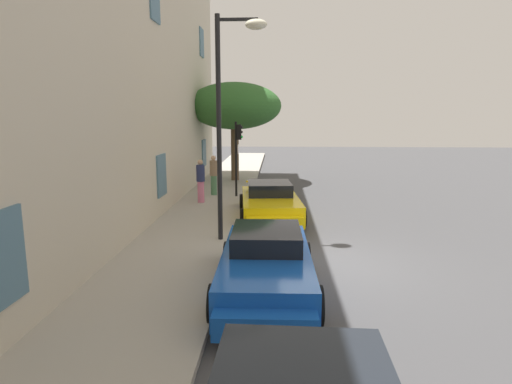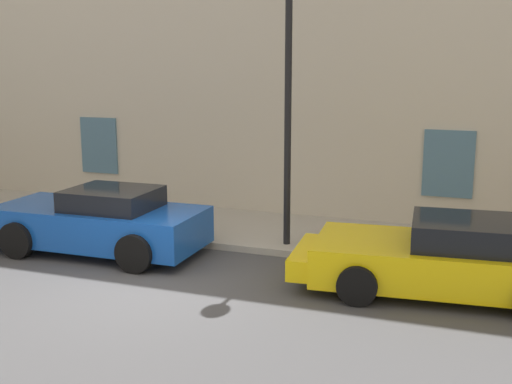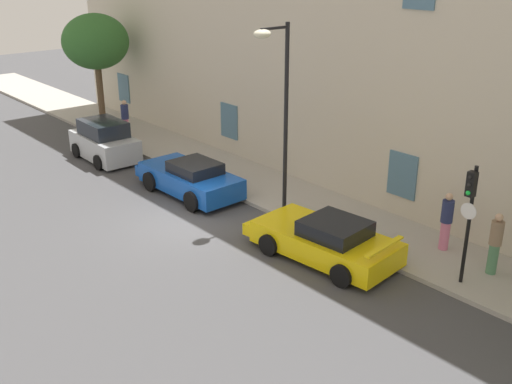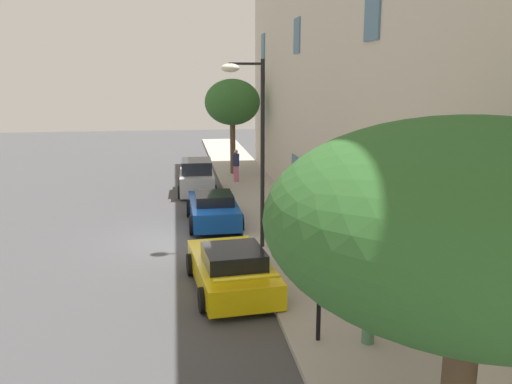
% 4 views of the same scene
% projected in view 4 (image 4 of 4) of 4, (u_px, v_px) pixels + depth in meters
% --- Properties ---
extents(ground_plane, '(80.00, 80.00, 0.00)m').
position_uv_depth(ground_plane, '(175.00, 240.00, 19.46)').
color(ground_plane, '#444447').
extents(sidewalk, '(60.00, 3.01, 0.14)m').
position_uv_depth(sidewalk, '(282.00, 233.00, 20.02)').
color(sidewalk, '#A8A399').
rests_on(sidewalk, ground).
extents(building_facade, '(34.11, 3.79, 13.06)m').
position_uv_depth(building_facade, '(370.00, 57.00, 19.08)').
color(building_facade, beige).
rests_on(building_facade, ground).
extents(sportscar_red_lead, '(4.68, 2.11, 1.34)m').
position_uv_depth(sportscar_red_lead, '(213.00, 208.00, 21.59)').
color(sportscar_red_lead, '#144CB2').
rests_on(sportscar_red_lead, ground).
extents(sportscar_yellow_flank, '(4.83, 2.50, 1.28)m').
position_uv_depth(sportscar_yellow_flank, '(231.00, 267.00, 15.07)').
color(sportscar_yellow_flank, yellow).
rests_on(sportscar_yellow_flank, ground).
extents(hatchback_parked, '(3.60, 1.95, 1.73)m').
position_uv_depth(hatchback_parked, '(197.00, 178.00, 26.92)').
color(hatchback_parked, '#B2B7BC').
rests_on(hatchback_parked, ground).
extents(tree_near_kerb, '(5.08, 5.08, 5.32)m').
position_uv_depth(tree_near_kerb, '(473.00, 223.00, 6.39)').
color(tree_near_kerb, brown).
rests_on(tree_near_kerb, sidewalk).
extents(tree_midblock, '(3.23, 3.23, 5.57)m').
position_uv_depth(tree_midblock, '(232.00, 103.00, 30.99)').
color(tree_midblock, brown).
rests_on(tree_midblock, sidewalk).
extents(traffic_light, '(0.44, 0.36, 3.30)m').
position_uv_depth(traffic_light, '(317.00, 244.00, 11.35)').
color(traffic_light, black).
rests_on(traffic_light, sidewalk).
extents(street_lamp, '(0.44, 1.42, 6.28)m').
position_uv_depth(street_lamp, '(251.00, 122.00, 17.35)').
color(street_lamp, black).
rests_on(street_lamp, sidewalk).
extents(pedestrian_admiring, '(0.51, 0.51, 1.78)m').
position_uv_depth(pedestrian_admiring, '(236.00, 165.00, 29.25)').
color(pedestrian_admiring, pink).
rests_on(pedestrian_admiring, sidewalk).
extents(pedestrian_strolling, '(0.49, 0.49, 1.79)m').
position_uv_depth(pedestrian_strolling, '(356.00, 275.00, 13.22)').
color(pedestrian_strolling, pink).
rests_on(pedestrian_strolling, sidewalk).
extents(pedestrian_bystander, '(0.49, 0.49, 1.79)m').
position_uv_depth(pedestrian_bystander, '(369.00, 304.00, 11.53)').
color(pedestrian_bystander, '#4C7F59').
rests_on(pedestrian_bystander, sidewalk).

